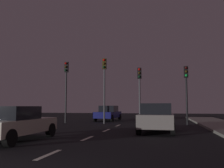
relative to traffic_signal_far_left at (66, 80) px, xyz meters
The scene contains 12 objects.
ground_plane 10.52m from the traffic_signal_far_left, 60.52° to the right, with size 80.00×80.00×0.00m, color black.
lane_stripe_second 14.33m from the traffic_signal_far_left, 69.51° to the right, with size 0.16×1.60×0.01m, color silver.
lane_stripe_third 11.01m from the traffic_signal_far_left, 62.15° to the right, with size 0.16×1.60×0.01m, color silver.
lane_stripe_fourth 8.12m from the traffic_signal_far_left, 47.96° to the right, with size 0.16×1.60×0.01m, color silver.
lane_stripe_fifth 6.29m from the traffic_signal_far_left, 18.04° to the right, with size 0.16×1.60×0.01m, color silver.
traffic_signal_far_left is the anchor object (origin of this frame).
traffic_signal_center_left 3.40m from the traffic_signal_far_left, ahead, with size 0.32×0.38×5.45m.
traffic_signal_center_right 6.36m from the traffic_signal_far_left, ahead, with size 0.32×0.38×4.56m.
traffic_signal_far_right 10.00m from the traffic_signal_far_left, ahead, with size 0.32×0.38×4.58m.
car_stopped_ahead 10.31m from the traffic_signal_far_left, 37.55° to the right, with size 1.99×3.98×1.59m.
car_adjacent_lane 11.17m from the traffic_signal_far_left, 78.62° to the right, with size 1.92×4.21×1.44m.
car_oncoming_far 5.83m from the traffic_signal_far_left, 56.19° to the left, with size 2.03×4.45×1.50m.
Camera 1 is at (3.37, -4.33, 1.43)m, focal length 39.53 mm.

